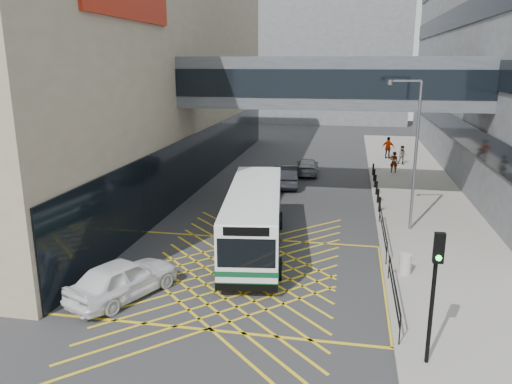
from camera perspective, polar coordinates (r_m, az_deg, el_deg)
The scene contains 18 objects.
ground at distance 21.29m, azimuth -2.03°, elevation -9.49°, with size 120.00×120.00×0.00m, color #333335.
building_whsmith at distance 41.46m, azimuth -22.43°, elevation 12.62°, with size 24.17×42.00×16.00m.
building_far at distance 79.19m, azimuth 6.34°, elevation 14.81°, with size 28.00×16.00×18.00m, color slate.
skybridge at distance 30.99m, azimuth 8.43°, elevation 12.28°, with size 20.00×4.10×3.00m.
pavement at distance 35.32m, azimuth 17.96°, elevation -0.20°, with size 6.00×54.00×0.16m, color gray.
box_junction at distance 21.29m, azimuth -2.03°, elevation -9.48°, with size 12.00×9.00×0.01m.
bus at distance 23.67m, azimuth -0.18°, elevation -2.87°, with size 3.80×10.74×2.95m.
car_white at distance 19.80m, azimuth -14.95°, elevation -9.48°, with size 2.01×4.91×1.56m, color white.
car_dark at distance 35.97m, azimuth 3.32°, elevation 1.92°, with size 1.96×5.01×1.57m, color black.
car_silver at distance 39.98m, azimuth 5.87°, elevation 2.99°, with size 1.79×4.25×1.32m, color gray.
traffic_light at distance 14.96m, azimuth 19.78°, elevation -9.45°, with size 0.29×0.47×4.09m.
street_lamp at distance 26.51m, azimuth 17.49°, elevation 4.95°, with size 1.75×0.48×7.69m.
litter_bin at distance 21.78m, azimuth 16.68°, elevation -7.88°, with size 0.50×0.50×0.86m, color #ADA89E.
kerb_railings at distance 22.22m, azimuth 14.77°, elevation -6.48°, with size 0.05×12.54×1.00m.
bollards at distance 34.94m, azimuth 13.55°, elevation 0.85°, with size 0.14×10.14×0.90m.
pedestrian_a at distance 41.02m, azimuth 15.48°, elevation 3.31°, with size 0.67×0.48×1.68m, color gray.
pedestrian_b at distance 44.49m, azimuth 16.39°, elevation 4.06°, with size 0.79×0.46×1.61m, color gray.
pedestrian_c at distance 46.94m, azimuth 14.88°, elevation 4.91°, with size 1.16×0.56×1.96m, color gray.
Camera 1 is at (4.34, -18.93, 8.72)m, focal length 35.00 mm.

